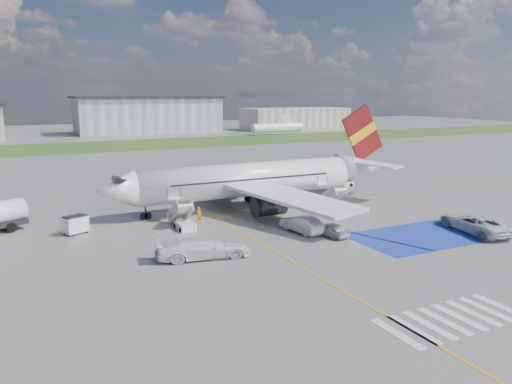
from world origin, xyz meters
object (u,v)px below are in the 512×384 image
belt_loader (339,184)px  car_silver_a (330,229)px  car_silver_b (302,224)px  van_white_b (203,245)px  van_white_a (474,220)px  airliner (259,179)px  gpu_cart (76,226)px

belt_loader → car_silver_a: (-15.76, -20.52, 0.30)m
car_silver_b → van_white_b: (-11.30, -3.09, 0.32)m
car_silver_b → van_white_a: bearing=146.0°
car_silver_a → van_white_a: size_ratio=0.63×
van_white_a → airliner: bearing=-42.6°
van_white_a → van_white_b: 26.67m
car_silver_a → gpu_cart: bearing=-39.5°
van_white_b → gpu_cart: bearing=44.2°
car_silver_b → airliner: bearing=-103.9°
airliner → car_silver_a: airliner is taller
airliner → van_white_b: size_ratio=6.33×
van_white_a → van_white_b: bearing=2.3°
car_silver_a → belt_loader: bearing=-138.5°
airliner → belt_loader: size_ratio=7.59×
car_silver_a → car_silver_b: car_silver_b is taller
car_silver_a → van_white_a: bearing=148.8°
belt_loader → gpu_cart: bearing=-166.6°
van_white_a → car_silver_a: bearing=-8.8°
car_silver_a → van_white_a: 14.26m
airliner → van_white_b: 19.50m
car_silver_a → van_white_b: van_white_b is taller
belt_loader → van_white_a: size_ratio=0.78×
car_silver_b → van_white_a: van_white_a is taller
gpu_cart → car_silver_a: 24.30m
gpu_cart → car_silver_b: bearing=-49.5°
gpu_cart → van_white_b: (8.37, -12.29, 0.34)m
gpu_cart → car_silver_b: gpu_cart is taller
gpu_cart → van_white_b: size_ratio=0.43×
airliner → gpu_cart: bearing=-173.2°
airliner → gpu_cart: (-20.90, -2.49, -2.59)m
belt_loader → car_silver_a: 25.88m
belt_loader → car_silver_a: bearing=-127.6°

